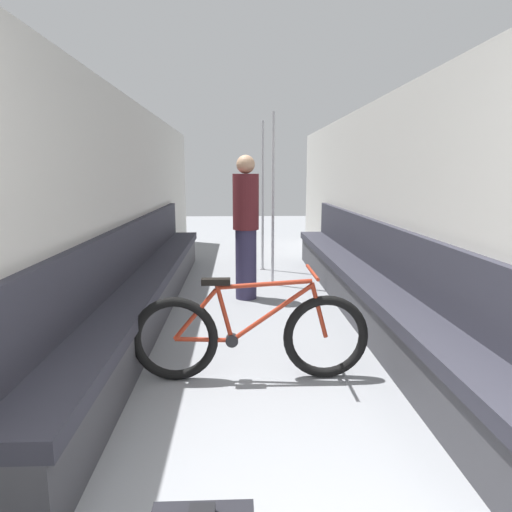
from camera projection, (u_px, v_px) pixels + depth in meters
name	position (u px, v px, depth m)	size (l,w,h in m)	color
wall_left	(118.00, 209.00, 4.43)	(0.10, 10.78, 2.24)	beige
wall_right	(392.00, 208.00, 4.54)	(0.10, 10.78, 2.24)	beige
bench_seat_row_left	(148.00, 285.00, 4.70)	(0.42, 6.08, 0.97)	#3D3D42
bench_seat_row_right	(362.00, 283.00, 4.79)	(0.42, 6.08, 0.97)	#3D3D42
bicycle	(250.00, 335.00, 3.24)	(1.69, 0.46, 0.79)	black
grab_pole_near	(273.00, 203.00, 5.86)	(0.08, 0.08, 2.22)	gray
grab_pole_far	(263.00, 199.00, 6.83)	(0.08, 0.08, 2.22)	gray
passenger_standing	(246.00, 226.00, 5.26)	(0.30, 0.30, 1.66)	#332D4C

